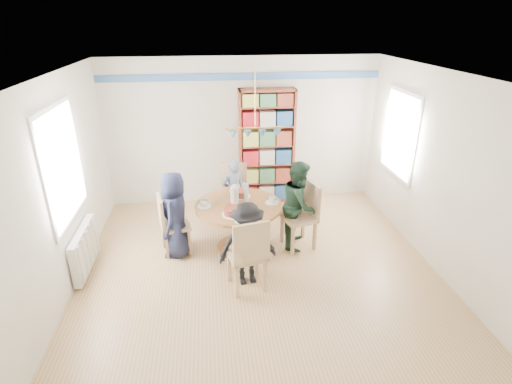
{
  "coord_description": "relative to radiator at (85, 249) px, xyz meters",
  "views": [
    {
      "loc": [
        -0.62,
        -4.71,
        3.34
      ],
      "look_at": [
        0.0,
        0.4,
        1.05
      ],
      "focal_mm": 28.0,
      "sensor_mm": 36.0,
      "label": 1
    }
  ],
  "objects": [
    {
      "name": "ground",
      "position": [
        2.42,
        -0.3,
        -0.35
      ],
      "size": [
        5.0,
        5.0,
        0.0
      ],
      "primitive_type": "plane",
      "color": "tan"
    },
    {
      "name": "room_shell",
      "position": [
        2.16,
        0.57,
        1.3
      ],
      "size": [
        5.0,
        5.0,
        5.0
      ],
      "color": "white",
      "rests_on": "ground"
    },
    {
      "name": "radiator",
      "position": [
        0.0,
        0.0,
        0.0
      ],
      "size": [
        0.12,
        1.0,
        0.6
      ],
      "color": "silver",
      "rests_on": "ground"
    },
    {
      "name": "dining_table",
      "position": [
        2.18,
        0.34,
        0.21
      ],
      "size": [
        1.3,
        1.3,
        0.75
      ],
      "color": "#945F30",
      "rests_on": "ground"
    },
    {
      "name": "chair_left",
      "position": [
        1.15,
        0.35,
        0.17
      ],
      "size": [
        0.5,
        0.5,
        0.94
      ],
      "color": "tan",
      "rests_on": "ground"
    },
    {
      "name": "chair_right",
      "position": [
        3.19,
        0.32,
        0.23
      ],
      "size": [
        0.57,
        0.57,
        1.05
      ],
      "color": "tan",
      "rests_on": "ground"
    },
    {
      "name": "chair_far",
      "position": [
        2.17,
        1.33,
        0.21
      ],
      "size": [
        0.53,
        0.53,
        1.02
      ],
      "color": "tan",
      "rests_on": "ground"
    },
    {
      "name": "chair_near",
      "position": [
        2.22,
        -0.72,
        0.23
      ],
      "size": [
        0.55,
        0.55,
        1.06
      ],
      "color": "tan",
      "rests_on": "ground"
    },
    {
      "name": "person_left",
      "position": [
        1.25,
        0.31,
        0.31
      ],
      "size": [
        0.53,
        0.71,
        1.32
      ],
      "primitive_type": "imported",
      "rotation": [
        0.0,
        0.0,
        -1.75
      ],
      "color": "#181E36",
      "rests_on": "ground"
    },
    {
      "name": "person_right",
      "position": [
        3.12,
        0.36,
        0.34
      ],
      "size": [
        0.7,
        0.79,
        1.38
      ],
      "primitive_type": "imported",
      "rotation": [
        0.0,
        0.0,
        1.27
      ],
      "color": "#172F20",
      "rests_on": "ground"
    },
    {
      "name": "person_far",
      "position": [
        2.17,
        1.24,
        0.22
      ],
      "size": [
        0.48,
        0.4,
        1.14
      ],
      "primitive_type": "imported",
      "rotation": [
        0.0,
        0.0,
        3.49
      ],
      "color": "gray",
      "rests_on": "ground"
    },
    {
      "name": "person_near",
      "position": [
        2.23,
        -0.54,
        0.24
      ],
      "size": [
        0.82,
        0.55,
        1.18
      ],
      "primitive_type": "imported",
      "rotation": [
        0.0,
        0.0,
        0.14
      ],
      "color": "black",
      "rests_on": "ground"
    },
    {
      "name": "bookshelf",
      "position": [
        2.85,
        2.04,
        0.71
      ],
      "size": [
        1.03,
        0.31,
        2.16
      ],
      "color": "maroon",
      "rests_on": "ground"
    },
    {
      "name": "tableware",
      "position": [
        2.16,
        0.37,
        0.47
      ],
      "size": [
        1.22,
        1.22,
        0.32
      ],
      "color": "white",
      "rests_on": "dining_table"
    }
  ]
}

